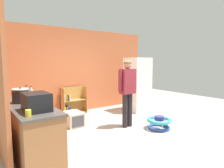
% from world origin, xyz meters
% --- Properties ---
extents(ground_plane, '(12.00, 12.00, 0.00)m').
position_xyz_m(ground_plane, '(0.00, 0.00, 0.00)').
color(ground_plane, '#A89A91').
rests_on(ground_plane, ground).
extents(back_wall, '(5.20, 0.06, 2.70)m').
position_xyz_m(back_wall, '(0.00, 2.33, 1.35)').
color(back_wall, '#C2643C').
rests_on(back_wall, ground).
extents(kitchen_counter, '(0.65, 2.05, 0.90)m').
position_xyz_m(kitchen_counter, '(-2.20, 0.09, 0.45)').
color(kitchen_counter, '#9B6238').
rests_on(kitchen_counter, ground).
extents(refrigerator, '(0.73, 0.68, 1.78)m').
position_xyz_m(refrigerator, '(1.54, 1.20, 0.89)').
color(refrigerator, white).
rests_on(refrigerator, ground).
extents(bookshelf, '(0.80, 0.28, 0.85)m').
position_xyz_m(bookshelf, '(-0.39, 2.15, 0.37)').
color(bookshelf, '#B88143').
rests_on(bookshelf, ground).
extents(standing_person, '(0.57, 0.22, 1.69)m').
position_xyz_m(standing_person, '(0.19, 0.15, 1.01)').
color(standing_person, '#272226').
rests_on(standing_person, ground).
extents(baby_walker, '(0.60, 0.60, 0.32)m').
position_xyz_m(baby_walker, '(0.71, -0.45, 0.16)').
color(baby_walker, '#2850B1').
rests_on(baby_walker, ground).
extents(pet_carrier, '(0.42, 0.55, 0.36)m').
position_xyz_m(pet_carrier, '(-0.88, 1.03, 0.18)').
color(pet_carrier, beige).
rests_on(pet_carrier, ground).
extents(microwave, '(0.37, 0.48, 0.28)m').
position_xyz_m(microwave, '(-2.19, -0.45, 1.04)').
color(microwave, black).
rests_on(microwave, kitchen_counter).
extents(crock_pot, '(0.30, 0.30, 0.29)m').
position_xyz_m(crock_pot, '(-2.26, 0.34, 1.03)').
color(crock_pot, black).
rests_on(crock_pot, kitchen_counter).
extents(banana_bunch, '(0.15, 0.16, 0.04)m').
position_xyz_m(banana_bunch, '(-2.18, 0.85, 0.93)').
color(banana_bunch, yellow).
rests_on(banana_bunch, kitchen_counter).
extents(amber_bottle, '(0.07, 0.07, 0.25)m').
position_xyz_m(amber_bottle, '(-2.00, 0.99, 1.00)').
color(amber_bottle, '#9E661E').
rests_on(amber_bottle, kitchen_counter).
extents(clear_bottle, '(0.07, 0.07, 0.25)m').
position_xyz_m(clear_bottle, '(-1.97, 0.72, 1.00)').
color(clear_bottle, silver).
rests_on(clear_bottle, kitchen_counter).
extents(orange_cup, '(0.08, 0.08, 0.09)m').
position_xyz_m(orange_cup, '(-2.03, 0.11, 0.95)').
color(orange_cup, orange).
rests_on(orange_cup, kitchen_counter).
extents(blue_cup, '(0.08, 0.08, 0.09)m').
position_xyz_m(blue_cup, '(-2.26, -0.04, 0.95)').
color(blue_cup, blue).
rests_on(blue_cup, kitchen_counter).
extents(red_cup, '(0.08, 0.08, 0.09)m').
position_xyz_m(red_cup, '(-2.12, -0.06, 0.95)').
color(red_cup, red).
rests_on(red_cup, kitchen_counter).
extents(yellow_cup, '(0.08, 0.08, 0.09)m').
position_xyz_m(yellow_cup, '(-2.38, -0.72, 0.95)').
color(yellow_cup, yellow).
rests_on(yellow_cup, kitchen_counter).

